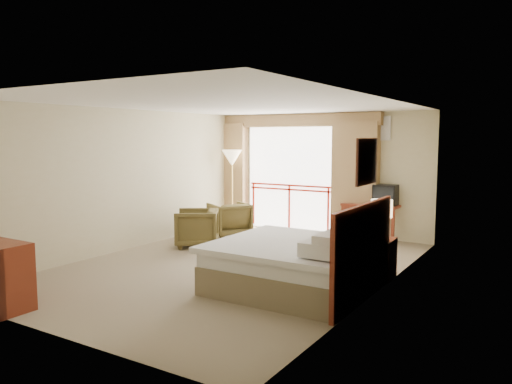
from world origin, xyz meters
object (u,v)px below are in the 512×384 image
Objects in this scene: table_lamp at (382,209)px; tv at (386,195)px; floor_lamp at (232,161)px; nightstand at (379,258)px; side_table at (208,222)px; wastebasket at (334,238)px; armchair_near at (197,246)px; desk at (372,211)px; armchair_far at (230,236)px; bed at (298,263)px.

table_lamp is 1.23× the size of tv.
table_lamp is 0.31× the size of floor_lamp.
nightstand is 5.11m from floor_lamp.
nightstand is 1.15× the size of side_table.
armchair_near reaches higher than wastebasket.
floor_lamp is (-3.28, -0.48, 1.01)m from desk.
armchair_far is (-2.33, -0.33, -0.14)m from wastebasket.
nightstand is 2.39m from wastebasket.
armchair_far is at bearing 149.90° from armchair_near.
floor_lamp reaches higher than tv.
table_lamp reaches higher than armchair_near.
nightstand is at bearing 101.24° from armchair_far.
tv is 0.88× the size of side_table.
nightstand reaches higher than wastebasket.
desk is 3.50m from side_table.
wastebasket is at bearing 127.00° from nightstand.
tv reaches higher than bed.
wastebasket is at bearing 103.53° from bed.
armchair_near is (0.06, -1.22, 0.00)m from armchair_far.
desk is at bearing 65.15° from wastebasket.
floor_lamp is (-0.55, 2.05, 1.61)m from armchair_near.
armchair_far is (-3.05, 2.69, -0.38)m from bed.
side_table is (-3.29, -1.75, -0.61)m from tv.
armchair_near is (-3.03, -2.47, -0.98)m from tv.
nightstand reaches higher than armchair_near.
floor_lamp is (-0.29, 1.33, 1.24)m from side_table.
floor_lamp is at bearing 152.27° from table_lamp.
nightstand is at bearing -50.19° from wastebasket.
wastebasket is (-0.45, -0.98, -0.46)m from desk.
table_lamp is at bearing 101.88° from armchair_far.
side_table is at bearing -77.88° from floor_lamp.
side_table reaches higher than wastebasket.
bed is 1.14× the size of floor_lamp.
nightstand is at bearing -28.24° from floor_lamp.
bed is 4.01m from desk.
nightstand is 0.75× the size of armchair_near.
side_table is (-3.26, 2.19, -0.01)m from bed.
floor_lamp reaches higher than armchair_near.
bed is 3.98m from tv.
armchair_far is (-3.08, -1.25, -0.98)m from tv.
table_lamp is 3.00m from desk.
nightstand is at bearing -90.00° from table_lamp.
armchair_near is at bearing -133.46° from desk.
wastebasket is (-0.73, 3.02, -0.24)m from bed.
side_table is at bearing -161.99° from wastebasket.
armchair_near is (-2.73, -2.53, -0.60)m from desk.
nightstand is 1.06× the size of table_lamp.
armchair_far is 0.65m from side_table.
desk is 1.43× the size of armchair_near.
nightstand is 2.20× the size of wastebasket.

